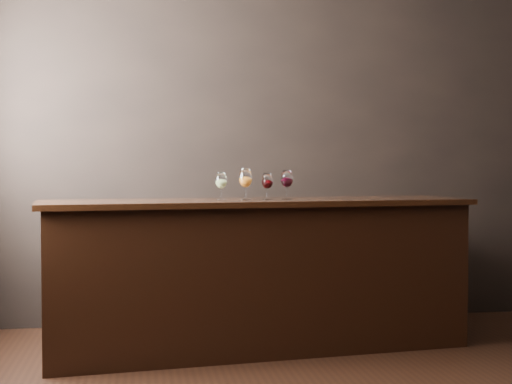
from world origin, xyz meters
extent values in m
cube|color=black|center=(0.00, 2.25, 1.40)|extent=(5.00, 0.02, 2.80)
cube|color=black|center=(-0.36, 1.36, 0.48)|extent=(2.78, 0.88, 0.96)
cube|color=black|center=(-0.36, 1.36, 0.98)|extent=(2.88, 0.95, 0.04)
cube|color=black|center=(-0.11, 2.03, 0.38)|extent=(2.13, 0.40, 0.77)
cylinder|color=white|center=(-0.61, 1.38, 1.00)|extent=(0.07, 0.07, 0.00)
cylinder|color=white|center=(-0.61, 1.38, 1.03)|extent=(0.01, 0.01, 0.07)
ellipsoid|color=white|center=(-0.61, 1.38, 1.12)|extent=(0.08, 0.08, 0.11)
cylinder|color=white|center=(-0.61, 1.38, 1.17)|extent=(0.06, 0.06, 0.01)
ellipsoid|color=#AFC16D|center=(-0.61, 1.38, 1.10)|extent=(0.06, 0.06, 0.05)
cylinder|color=white|center=(-0.45, 1.33, 1.00)|extent=(0.07, 0.07, 0.00)
cylinder|color=white|center=(-0.45, 1.33, 1.04)|extent=(0.01, 0.01, 0.08)
ellipsoid|color=white|center=(-0.45, 1.33, 1.14)|extent=(0.09, 0.09, 0.12)
cylinder|color=white|center=(-0.45, 1.33, 1.19)|extent=(0.06, 0.06, 0.01)
ellipsoid|color=orange|center=(-0.45, 1.33, 1.12)|extent=(0.07, 0.07, 0.06)
cylinder|color=white|center=(-0.31, 1.35, 1.00)|extent=(0.06, 0.06, 0.00)
cylinder|color=white|center=(-0.31, 1.35, 1.03)|extent=(0.01, 0.01, 0.07)
ellipsoid|color=white|center=(-0.31, 1.35, 1.12)|extent=(0.07, 0.07, 0.11)
cylinder|color=white|center=(-0.31, 1.35, 1.17)|extent=(0.06, 0.06, 0.01)
ellipsoid|color=black|center=(-0.31, 1.35, 1.10)|extent=(0.06, 0.06, 0.05)
cylinder|color=white|center=(-0.17, 1.38, 1.00)|extent=(0.07, 0.07, 0.00)
cylinder|color=white|center=(-0.17, 1.38, 1.04)|extent=(0.01, 0.01, 0.07)
ellipsoid|color=white|center=(-0.17, 1.38, 1.13)|extent=(0.08, 0.08, 0.12)
cylinder|color=white|center=(-0.17, 1.38, 1.18)|extent=(0.06, 0.06, 0.01)
ellipsoid|color=black|center=(-0.17, 1.38, 1.11)|extent=(0.07, 0.07, 0.05)
camera|label=1|loc=(-1.13, -3.24, 1.21)|focal=50.00mm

